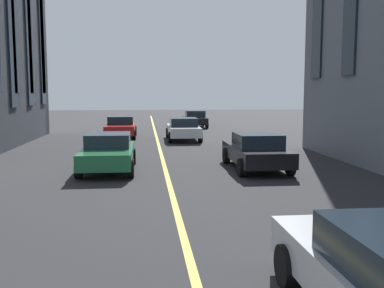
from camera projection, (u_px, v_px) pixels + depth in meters
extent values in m
cube|color=#D8C64C|center=(166.00, 173.00, 15.90)|extent=(80.00, 0.16, 0.01)
cube|color=black|center=(195.00, 120.00, 37.21)|extent=(3.90, 1.75, 0.55)
cube|color=#19232D|center=(195.00, 114.00, 36.95)|extent=(1.64, 1.54, 0.55)
cylinder|color=black|center=(184.00, 123.00, 38.42)|extent=(0.60, 0.21, 0.60)
cylinder|color=black|center=(203.00, 123.00, 38.60)|extent=(0.60, 0.21, 0.60)
cylinder|color=black|center=(186.00, 125.00, 35.88)|extent=(0.60, 0.21, 0.60)
cylinder|color=black|center=(207.00, 125.00, 36.05)|extent=(0.60, 0.21, 0.60)
cylinder|color=black|center=(287.00, 266.00, 6.58)|extent=(0.64, 0.22, 0.64)
cube|color=#1E6038|center=(108.00, 155.00, 16.38)|extent=(4.40, 1.80, 0.55)
cube|color=#19232D|center=(108.00, 140.00, 16.53)|extent=(1.85, 1.58, 0.50)
cylinder|color=black|center=(131.00, 168.00, 15.06)|extent=(0.64, 0.22, 0.64)
cylinder|color=black|center=(79.00, 169.00, 14.88)|extent=(0.64, 0.22, 0.64)
cylinder|color=black|center=(133.00, 156.00, 17.93)|extent=(0.64, 0.22, 0.64)
cylinder|color=black|center=(89.00, 157.00, 17.75)|extent=(0.64, 0.22, 0.64)
cube|color=#B21E1E|center=(121.00, 129.00, 28.48)|extent=(4.40, 1.80, 0.55)
cube|color=#19232D|center=(121.00, 120.00, 28.63)|extent=(1.85, 1.58, 0.50)
cylinder|color=black|center=(134.00, 135.00, 27.16)|extent=(0.64, 0.22, 0.64)
cylinder|color=black|center=(105.00, 135.00, 26.98)|extent=(0.64, 0.22, 0.64)
cylinder|color=black|center=(135.00, 131.00, 30.03)|extent=(0.64, 0.22, 0.64)
cylinder|color=black|center=(109.00, 131.00, 29.85)|extent=(0.64, 0.22, 0.64)
cube|color=black|center=(256.00, 153.00, 16.76)|extent=(4.40, 1.80, 0.55)
cube|color=#19232D|center=(258.00, 140.00, 16.48)|extent=(1.85, 1.58, 0.50)
cylinder|color=black|center=(226.00, 156.00, 18.13)|extent=(0.64, 0.22, 0.64)
cylinder|color=black|center=(268.00, 155.00, 18.31)|extent=(0.64, 0.22, 0.64)
cylinder|color=black|center=(242.00, 167.00, 15.26)|extent=(0.64, 0.22, 0.64)
cylinder|color=black|center=(290.00, 167.00, 15.44)|extent=(0.64, 0.22, 0.64)
cube|color=silver|center=(183.00, 130.00, 27.06)|extent=(4.40, 1.80, 0.55)
cube|color=#19232D|center=(184.00, 122.00, 26.78)|extent=(1.85, 1.58, 0.50)
cylinder|color=black|center=(168.00, 133.00, 28.43)|extent=(0.64, 0.22, 0.64)
cylinder|color=black|center=(195.00, 133.00, 28.61)|extent=(0.64, 0.22, 0.64)
cylinder|color=black|center=(170.00, 137.00, 25.56)|extent=(0.64, 0.22, 0.64)
cylinder|color=black|center=(200.00, 137.00, 25.75)|extent=(0.64, 0.22, 0.64)
cube|color=#19232D|center=(27.00, 6.00, 25.72)|extent=(1.10, 0.10, 11.52)
cube|color=#19232D|center=(41.00, 16.00, 29.08)|extent=(1.10, 0.10, 11.52)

